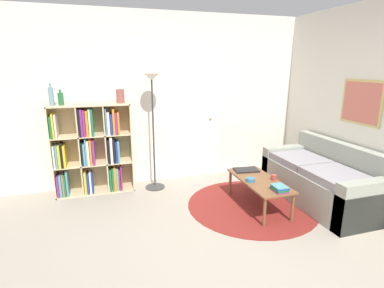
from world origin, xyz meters
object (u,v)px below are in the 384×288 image
laptop (246,170)px  bottle_middle (61,99)px  bookshelf (92,150)px  vase_on_shelf (120,96)px  bottle_left (51,96)px  couch (323,181)px  floor_lamp (152,102)px  cup (274,177)px  bowl (250,180)px  coffee_table (259,182)px

laptop → bottle_middle: size_ratio=1.71×
bookshelf → vase_on_shelf: bearing=0.3°
laptop → bottle_left: bottle_left is taller
couch → bottle_left: bearing=159.9°
floor_lamp → couch: 2.62m
cup → bottle_left: bearing=155.3°
floor_lamp → cup: (1.36, -1.11, -0.90)m
floor_lamp → couch: size_ratio=1.01×
couch → bowl: couch is taller
vase_on_shelf → cup: bearing=-34.8°
cup → bottle_middle: size_ratio=0.33×
couch → bottle_left: 3.85m
vase_on_shelf → bottle_middle: bearing=-179.2°
bookshelf → bottle_middle: (-0.33, -0.01, 0.75)m
bookshelf → bottle_middle: size_ratio=6.18×
bookshelf → couch: size_ratio=0.77×
coffee_table → cup: (0.17, -0.07, 0.08)m
bowl → bottle_middle: bottle_middle is taller
bottle_left → vase_on_shelf: size_ratio=1.51×
bookshelf → vase_on_shelf: size_ratio=6.55×
bookshelf → couch: (3.01, -1.27, -0.35)m
coffee_table → bottle_middle: (-2.40, 1.17, 1.04)m
couch → cup: couch is taller
cup → floor_lamp: bearing=140.8°
cup → bottle_left: size_ratio=0.23×
coffee_table → cup: bearing=-21.1°
cup → vase_on_shelf: bearing=145.2°
coffee_table → bottle_left: 2.98m
bookshelf → bottle_left: bottle_left is taller
bookshelf → couch: bookshelf is taller
bowl → bottle_middle: 2.74m
bookshelf → vase_on_shelf: (0.45, 0.00, 0.76)m
bottle_middle → coffee_table: bearing=-25.9°
laptop → bottle_middle: bottle_middle is taller
floor_lamp → bookshelf: bearing=171.3°
coffee_table → laptop: size_ratio=2.88×
bookshelf → coffee_table: bearing=-29.6°
coffee_table → laptop: 0.37m
couch → cup: bearing=177.9°
coffee_table → bowl: 0.16m
laptop → cup: 0.46m
laptop → vase_on_shelf: 2.07m
couch → laptop: size_ratio=4.73×
bookshelf → floor_lamp: bearing=-8.7°
bottle_middle → couch: bearing=-20.7°
bottle_middle → bookshelf: bearing=1.4°
couch → bottle_middle: bearing=159.3°
bookshelf → coffee_table: (2.07, -1.18, -0.30)m
floor_lamp → laptop: (1.18, -0.68, -0.93)m
bookshelf → cup: bookshelf is taller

